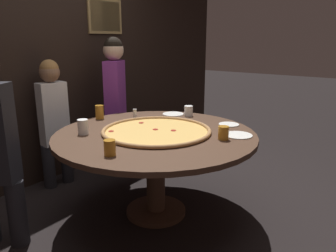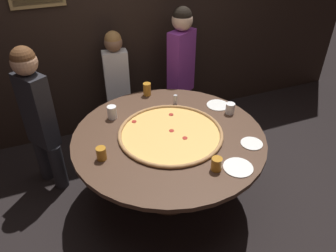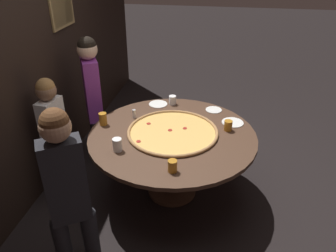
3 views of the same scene
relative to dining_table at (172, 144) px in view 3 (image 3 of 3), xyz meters
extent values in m
plane|color=black|center=(0.00, 0.00, -0.62)|extent=(24.00, 24.00, 0.00)
cube|color=black|center=(0.00, 1.43, 0.68)|extent=(6.40, 0.06, 2.60)
cube|color=#9E7F4C|center=(0.80, 1.39, 1.13)|extent=(0.52, 0.02, 0.40)
cube|color=#B2A893|center=(0.80, 1.39, 1.13)|extent=(0.46, 0.01, 0.34)
cylinder|color=#4C3323|center=(0.00, 0.00, 0.10)|extent=(1.67, 1.67, 0.04)
cylinder|color=#4C3323|center=(0.00, 0.00, -0.27)|extent=(0.16, 0.16, 0.70)
cylinder|color=#4C3323|center=(0.00, 0.00, -0.60)|extent=(0.52, 0.52, 0.04)
cylinder|color=#EAB75B|center=(0.02, 0.00, 0.13)|extent=(0.87, 0.87, 0.01)
torus|color=#B27F4C|center=(0.02, 0.00, 0.14)|extent=(0.91, 0.91, 0.03)
cylinder|color=#A8281E|center=(0.04, 0.03, 0.14)|extent=(0.04, 0.04, 0.00)
cylinder|color=#A8281E|center=(0.13, 0.27, 0.14)|extent=(0.04, 0.04, 0.00)
cylinder|color=#A8281E|center=(0.10, -0.11, 0.14)|extent=(0.04, 0.04, 0.00)
cylinder|color=#A8281E|center=(-0.22, 0.29, 0.14)|extent=(0.04, 0.04, 0.00)
cylinder|color=white|center=(-0.39, 0.44, 0.18)|extent=(0.09, 0.09, 0.12)
cylinder|color=#BC7A23|center=(-0.61, -0.10, 0.17)|extent=(0.08, 0.08, 0.11)
cylinder|color=white|center=(0.67, 0.11, 0.17)|extent=(0.08, 0.08, 0.10)
cylinder|color=#BC7A23|center=(0.06, 0.74, 0.19)|extent=(0.08, 0.08, 0.13)
cylinder|color=#BC7A23|center=(0.17, -0.54, 0.17)|extent=(0.08, 0.08, 0.11)
cylinder|color=white|center=(0.63, 0.27, 0.13)|extent=(0.22, 0.22, 0.01)
cylinder|color=white|center=(0.59, -0.38, 0.13)|extent=(0.18, 0.18, 0.01)
cylinder|color=white|center=(0.33, -0.59, 0.13)|extent=(0.23, 0.23, 0.01)
cylinder|color=silver|center=(0.26, 0.46, 0.16)|extent=(0.04, 0.04, 0.08)
cylinder|color=#B7B7BC|center=(0.26, 0.46, 0.21)|extent=(0.04, 0.04, 0.01)
cylinder|color=#232328|center=(-0.96, 0.54, -0.37)|extent=(0.19, 0.19, 0.51)
cylinder|color=#232328|center=(-1.08, 0.73, -0.37)|extent=(0.19, 0.19, 0.51)
cube|color=#232328|center=(-1.02, 0.63, 0.24)|extent=(0.30, 0.34, 0.71)
sphere|color=tan|center=(-1.02, 0.63, 0.70)|extent=(0.22, 0.22, 0.22)
sphere|color=brown|center=(-1.02, 0.63, 0.74)|extent=(0.20, 0.20, 0.20)
cylinder|color=#232328|center=(-0.05, 1.18, -0.39)|extent=(0.13, 0.13, 0.45)
cylinder|color=#232328|center=(-0.25, 1.20, -0.39)|extent=(0.13, 0.13, 0.45)
cube|color=white|center=(-0.15, 1.19, 0.15)|extent=(0.29, 0.18, 0.63)
sphere|color=#8C664C|center=(-0.15, 1.19, 0.56)|extent=(0.20, 0.20, 0.20)
sphere|color=#9E703D|center=(-0.15, 1.19, 0.59)|extent=(0.18, 0.18, 0.18)
cylinder|color=#232328|center=(0.68, 1.11, -0.36)|extent=(0.19, 0.19, 0.52)
cylinder|color=#232328|center=(0.48, 1.00, -0.36)|extent=(0.19, 0.19, 0.52)
cube|color=purple|center=(0.58, 1.05, 0.27)|extent=(0.36, 0.30, 0.73)
sphere|color=beige|center=(0.58, 1.05, 0.75)|extent=(0.23, 0.23, 0.23)
sphere|color=black|center=(0.58, 1.05, 0.79)|extent=(0.21, 0.21, 0.21)
camera|label=1|loc=(-2.03, -1.64, 0.88)|focal=35.00mm
camera|label=2|loc=(-0.86, -2.12, 1.80)|focal=35.00mm
camera|label=3|loc=(-2.77, -0.44, 1.79)|focal=35.00mm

